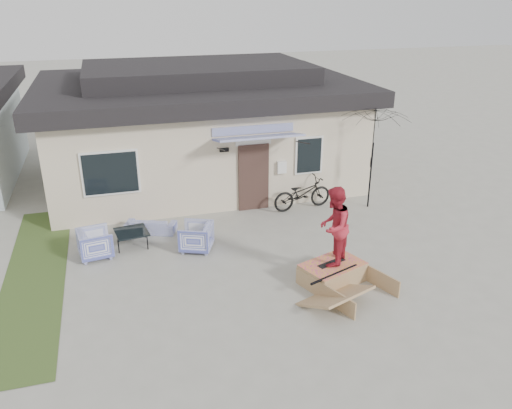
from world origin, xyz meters
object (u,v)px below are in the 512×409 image
object	(u,v)px
skate_ramp	(332,273)
skater	(334,225)
bicycle	(302,190)
coffee_table	(132,238)
patio_umbrella	(372,154)
armchair_left	(95,242)
armchair_right	(196,236)
skateboard	(332,263)
loveseat	(151,223)

from	to	relation	value
skate_ramp	skater	size ratio (longest dim) A/B	1.00
bicycle	skate_ramp	bearing A→B (deg)	161.43
coffee_table	patio_umbrella	distance (m)	7.55
armchair_left	bicycle	world-z (taller)	bicycle
armchair_right	patio_umbrella	xyz separation A→B (m)	(5.75, 1.36, 1.34)
skate_ramp	coffee_table	bearing A→B (deg)	123.30
skate_ramp	skateboard	world-z (taller)	skateboard
armchair_right	skater	size ratio (longest dim) A/B	0.44
armchair_right	bicycle	xyz separation A→B (m)	(3.68, 1.81, 0.21)
armchair_left	skater	size ratio (longest dim) A/B	0.44
skate_ramp	armchair_left	bearing A→B (deg)	131.62
armchair_left	armchair_right	bearing A→B (deg)	-106.57
bicycle	loveseat	bearing A→B (deg)	87.72
armchair_right	skate_ramp	world-z (taller)	armchair_right
bicycle	skateboard	world-z (taller)	bicycle
armchair_right	bicycle	distance (m)	4.10
coffee_table	armchair_right	bearing A→B (deg)	-24.50
patio_umbrella	skate_ramp	size ratio (longest dim) A/B	1.35
patio_umbrella	loveseat	bearing A→B (deg)	179.45
coffee_table	patio_umbrella	bearing A→B (deg)	4.88
loveseat	bicycle	world-z (taller)	bicycle
skateboard	skater	world-z (taller)	skater
skate_ramp	skater	world-z (taller)	skater
patio_umbrella	skater	distance (m)	4.86
loveseat	patio_umbrella	bearing A→B (deg)	-158.96
loveseat	patio_umbrella	world-z (taller)	patio_umbrella
coffee_table	skate_ramp	distance (m)	5.47
loveseat	skateboard	size ratio (longest dim) A/B	1.91
skateboard	loveseat	bearing A→B (deg)	115.21
skate_ramp	skateboard	distance (m)	0.26
bicycle	patio_umbrella	world-z (taller)	patio_umbrella
armchair_right	skater	distance (m)	3.85
loveseat	armchair_right	xyz separation A→B (m)	(1.05, -1.43, 0.13)
loveseat	skate_ramp	size ratio (longest dim) A/B	0.75
coffee_table	skate_ramp	world-z (taller)	skate_ramp
bicycle	skater	distance (m)	4.45
loveseat	skate_ramp	bearing A→B (deg)	155.81
coffee_table	patio_umbrella	world-z (taller)	patio_umbrella
armchair_left	bicycle	bearing A→B (deg)	-85.71
armchair_right	skate_ramp	distance (m)	3.75
armchair_left	armchair_right	size ratio (longest dim) A/B	1.01
armchair_left	skateboard	size ratio (longest dim) A/B	1.12
coffee_table	armchair_left	bearing A→B (deg)	-156.88
skate_ramp	skateboard	xyz separation A→B (m)	(-0.02, 0.04, 0.26)
armchair_left	bicycle	distance (m)	6.40
coffee_table	skater	xyz separation A→B (m)	(4.38, -3.20, 1.25)
loveseat	skate_ramp	world-z (taller)	loveseat
coffee_table	skateboard	xyz separation A→B (m)	(4.38, -3.20, 0.29)
skate_ramp	skateboard	bearing A→B (deg)	90.00
armchair_left	armchair_right	world-z (taller)	armchair_left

